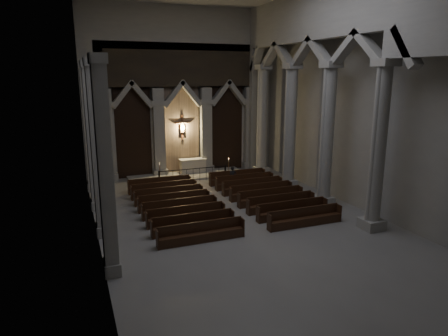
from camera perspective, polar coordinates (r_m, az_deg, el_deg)
name	(u,v)px	position (r m, az deg, el deg)	size (l,w,h in m)	color
room	(249,68)	(18.63, 3.64, 14.03)	(24.00, 24.10, 12.00)	gray
sanctuary_wall	(182,85)	(29.51, -6.04, 11.76)	(14.00, 0.77, 12.00)	#A19E96
right_arcade	(333,65)	(22.59, 15.32, 14.03)	(1.00, 24.00, 12.00)	#A19E96
left_pilasters	(94,146)	(20.72, -18.06, 3.06)	(0.60, 13.00, 8.03)	#A19E96
sanctuary_step	(187,176)	(29.50, -5.25, -1.08)	(8.50, 2.60, 0.15)	#A19E96
altar	(193,165)	(30.10, -4.48, 0.37)	(2.00, 0.80, 1.02)	beige
altar_rail	(193,173)	(27.99, -4.43, -0.66)	(4.91, 0.09, 0.96)	black
candle_stand_left	(160,179)	(27.54, -9.12, -1.51)	(0.25, 0.25, 1.50)	#935D2D
candle_stand_right	(229,171)	(29.42, 0.67, -0.48)	(0.23, 0.23, 1.34)	#935D2D
pews	(223,201)	(22.79, -0.14, -4.77)	(9.44, 8.98, 0.90)	black
worshipper	(233,177)	(26.67, 1.25, -1.23)	(0.50, 0.33, 1.36)	black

